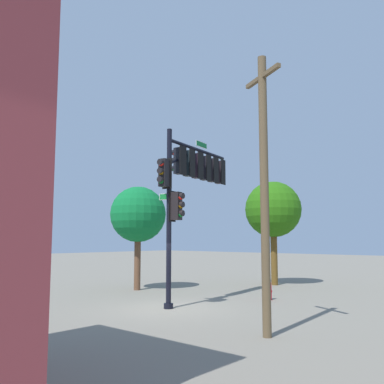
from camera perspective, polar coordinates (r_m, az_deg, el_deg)
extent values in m
plane|color=gray|center=(16.82, -3.23, -15.56)|extent=(120.00, 120.00, 0.00)
cylinder|color=black|center=(16.63, -3.15, -3.38)|extent=(0.20, 0.20, 7.11)
cylinder|color=black|center=(16.80, -3.23, -15.22)|extent=(0.36, 0.36, 0.20)
cylinder|color=black|center=(18.98, 0.94, 5.72)|extent=(4.60, 0.90, 0.14)
cylinder|color=black|center=(17.81, -1.17, 4.88)|extent=(2.11, 0.43, 1.07)
cube|color=black|center=(17.50, -1.76, 4.25)|extent=(0.36, 0.40, 1.10)
cube|color=black|center=(17.38, -1.23, 4.32)|extent=(0.44, 0.09, 1.22)
sphere|color=#FF2018|center=(17.68, -2.29, 5.27)|extent=(0.22, 0.22, 0.22)
cylinder|color=black|center=(17.72, -2.44, 5.40)|extent=(0.25, 0.17, 0.23)
sphere|color=#855607|center=(17.61, -2.29, 4.18)|extent=(0.22, 0.22, 0.22)
cylinder|color=black|center=(17.66, -2.45, 4.32)|extent=(0.25, 0.17, 0.23)
sphere|color=#0B621E|center=(17.55, -2.30, 3.09)|extent=(0.22, 0.22, 0.22)
cylinder|color=black|center=(17.60, -2.45, 3.23)|extent=(0.25, 0.17, 0.23)
cube|color=black|center=(18.09, -0.51, 3.90)|extent=(0.38, 0.41, 1.10)
cube|color=black|center=(17.98, 0.04, 3.96)|extent=(0.44, 0.12, 1.22)
sphere|color=#FF2018|center=(18.25, -1.05, 4.89)|extent=(0.22, 0.22, 0.22)
cylinder|color=black|center=(18.29, -1.21, 5.02)|extent=(0.25, 0.18, 0.23)
sphere|color=#855607|center=(18.19, -1.05, 3.84)|extent=(0.22, 0.22, 0.22)
cylinder|color=black|center=(18.23, -1.21, 3.98)|extent=(0.25, 0.18, 0.23)
sphere|color=#0B621E|center=(18.13, -1.05, 2.78)|extent=(0.22, 0.22, 0.22)
cylinder|color=black|center=(18.17, -1.21, 2.92)|extent=(0.25, 0.18, 0.23)
cube|color=black|center=(18.68, 0.66, 3.56)|extent=(0.37, 0.40, 1.10)
cube|color=black|center=(18.58, 1.18, 3.62)|extent=(0.44, 0.10, 1.22)
sphere|color=#FF2018|center=(18.85, 0.15, 4.52)|extent=(0.22, 0.22, 0.22)
cylinder|color=black|center=(18.89, 0.00, 4.65)|extent=(0.25, 0.17, 0.23)
sphere|color=#855607|center=(18.79, 0.15, 3.51)|extent=(0.22, 0.22, 0.22)
cylinder|color=black|center=(18.83, 0.00, 3.64)|extent=(0.25, 0.17, 0.23)
sphere|color=#0B621E|center=(18.73, 0.15, 2.48)|extent=(0.22, 0.22, 0.22)
cylinder|color=black|center=(18.77, 0.00, 2.62)|extent=(0.25, 0.17, 0.23)
cube|color=black|center=(19.29, 1.76, 3.25)|extent=(0.38, 0.41, 1.10)
cube|color=black|center=(19.19, 2.29, 3.30)|extent=(0.44, 0.12, 1.22)
sphere|color=#FF2018|center=(19.44, 1.24, 4.19)|extent=(0.22, 0.22, 0.22)
cylinder|color=black|center=(19.48, 1.09, 4.32)|extent=(0.25, 0.18, 0.23)
sphere|color=#855607|center=(19.38, 1.24, 3.20)|extent=(0.22, 0.22, 0.22)
cylinder|color=black|center=(19.42, 1.09, 3.33)|extent=(0.25, 0.18, 0.23)
sphere|color=#0B621E|center=(19.33, 1.25, 2.21)|extent=(0.22, 0.22, 0.22)
cylinder|color=black|center=(19.37, 1.09, 2.34)|extent=(0.25, 0.18, 0.23)
cube|color=black|center=(19.90, 2.79, 2.95)|extent=(0.37, 0.40, 1.10)
cube|color=black|center=(19.80, 3.29, 3.01)|extent=(0.44, 0.10, 1.22)
sphere|color=#FF2018|center=(20.06, 2.29, 3.86)|extent=(0.22, 0.22, 0.22)
cylinder|color=black|center=(20.10, 2.15, 3.99)|extent=(0.25, 0.17, 0.23)
sphere|color=#855607|center=(20.00, 2.30, 2.90)|extent=(0.22, 0.22, 0.22)
cylinder|color=black|center=(20.04, 2.15, 3.03)|extent=(0.25, 0.17, 0.23)
sphere|color=#0B621E|center=(19.95, 2.30, 1.94)|extent=(0.22, 0.22, 0.22)
cylinder|color=black|center=(19.99, 2.16, 2.07)|extent=(0.25, 0.17, 0.23)
cube|color=black|center=(20.52, 3.76, 2.68)|extent=(0.38, 0.41, 1.10)
cube|color=black|center=(20.43, 4.26, 2.72)|extent=(0.44, 0.12, 1.22)
sphere|color=#FF2018|center=(20.67, 3.26, 3.56)|extent=(0.22, 0.22, 0.22)
cylinder|color=black|center=(20.70, 3.11, 3.68)|extent=(0.25, 0.18, 0.23)
sphere|color=#855607|center=(20.61, 3.27, 2.63)|extent=(0.22, 0.22, 0.22)
cylinder|color=black|center=(20.64, 3.12, 2.75)|extent=(0.25, 0.18, 0.23)
sphere|color=#0B621E|center=(20.56, 3.27, 1.70)|extent=(0.22, 0.22, 0.22)
cylinder|color=black|center=(20.59, 3.12, 1.82)|extent=(0.25, 0.18, 0.23)
cube|color=black|center=(16.52, -3.81, 2.61)|extent=(0.41, 0.37, 1.10)
cube|color=black|center=(16.68, -3.41, 2.52)|extent=(0.11, 0.44, 1.22)
sphere|color=#FF2018|center=(16.42, -4.21, 3.87)|extent=(0.22, 0.22, 0.22)
cylinder|color=black|center=(16.38, -4.33, 4.08)|extent=(0.18, 0.25, 0.23)
sphere|color=#855607|center=(16.36, -4.22, 2.70)|extent=(0.22, 0.22, 0.22)
cylinder|color=black|center=(16.32, -4.34, 2.90)|extent=(0.18, 0.25, 0.23)
sphere|color=#0B621E|center=(16.31, -4.23, 1.52)|extent=(0.22, 0.22, 0.22)
cylinder|color=black|center=(16.27, -4.35, 1.72)|extent=(0.18, 0.25, 0.23)
cube|color=black|center=(16.46, -2.15, -1.92)|extent=(0.37, 0.41, 1.10)
cube|color=black|center=(16.57, -2.72, -1.95)|extent=(0.44, 0.11, 1.22)
sphere|color=#FF2018|center=(16.38, -1.56, -0.71)|extent=(0.22, 0.22, 0.22)
cylinder|color=black|center=(16.35, -1.38, -0.52)|extent=(0.25, 0.18, 0.23)
sphere|color=#855607|center=(16.35, -1.56, -1.89)|extent=(0.22, 0.22, 0.22)
cylinder|color=black|center=(16.32, -1.39, -1.71)|extent=(0.25, 0.18, 0.23)
sphere|color=#0B621E|center=(16.32, -1.57, -3.08)|extent=(0.22, 0.22, 0.22)
cylinder|color=black|center=(16.29, -1.39, -2.90)|extent=(0.25, 0.18, 0.23)
cube|color=white|center=(19.24, 1.30, 6.46)|extent=(0.93, 0.17, 0.26)
cube|color=#0F672C|center=(19.24, 1.30, 6.46)|extent=(0.89, 0.18, 0.22)
cube|color=white|center=(16.69, -3.14, -0.60)|extent=(0.17, 0.93, 0.26)
cube|color=#157D32|center=(16.69, -3.14, -0.60)|extent=(0.18, 0.89, 0.22)
cylinder|color=brown|center=(12.06, 9.83, 0.00)|extent=(0.25, 0.25, 8.01)
cube|color=brown|center=(12.89, 9.53, 15.21)|extent=(0.94, 1.65, 0.12)
cylinder|color=red|center=(19.33, 10.43, -13.30)|extent=(0.24, 0.24, 0.65)
sphere|color=red|center=(19.29, 10.40, -12.14)|extent=(0.22, 0.22, 0.22)
cylinder|color=red|center=(19.45, 10.66, -13.15)|extent=(0.12, 0.10, 0.10)
cylinder|color=brown|center=(25.44, 11.12, -8.91)|extent=(0.39, 0.39, 3.03)
sphere|color=#266210|center=(25.48, 10.98, -2.32)|extent=(3.33, 3.33, 3.33)
cylinder|color=brown|center=(22.74, -7.45, -9.67)|extent=(0.34, 0.34, 2.73)
sphere|color=#0F6C31|center=(22.74, -7.35, -3.02)|extent=(2.99, 2.99, 2.99)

